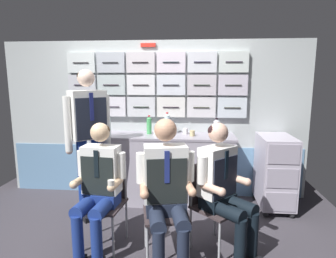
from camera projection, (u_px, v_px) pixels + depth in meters
name	position (u px, v px, depth m)	size (l,w,h in m)	color
ground	(136.00, 247.00, 2.89)	(4.80, 4.80, 0.04)	#3A363D
galley_bulkhead	(154.00, 117.00, 4.04)	(4.20, 0.14, 2.15)	#AEB5B5
galley_counter	(164.00, 168.00, 3.86)	(1.85, 0.53, 0.91)	#9D96A4
service_trolley	(275.00, 170.00, 3.64)	(0.40, 0.65, 0.93)	black
folding_chair_left	(106.00, 193.00, 2.89)	(0.44, 0.45, 0.83)	#A8AAAF
crew_member_left	(98.00, 183.00, 2.71)	(0.49, 0.62, 1.23)	black
folding_chair_right	(165.00, 201.00, 2.71)	(0.47, 0.47, 0.83)	#A8AAAF
crew_member_right	(167.00, 186.00, 2.52)	(0.54, 0.69, 1.30)	black
folding_chair_near_trolley	(210.00, 196.00, 2.81)	(0.57, 0.57, 0.83)	#A8AAAF
crew_member_near_trolley	(224.00, 184.00, 2.66)	(0.64, 0.64, 1.24)	black
crew_member_standing	(89.00, 130.00, 3.32)	(0.44, 0.43, 1.74)	black
water_bottle_blue_cap	(149.00, 125.00, 3.84)	(0.06, 0.06, 0.25)	#45A459
water_bottle_short	(108.00, 125.00, 3.70)	(0.07, 0.07, 0.31)	#ABDCD9
water_bottle_tall	(167.00, 124.00, 3.82)	(0.07, 0.07, 0.29)	silver
water_bottle_clear	(216.00, 127.00, 3.76)	(0.08, 0.08, 0.23)	silver
paper_cup_blue	(156.00, 133.00, 3.74)	(0.06, 0.06, 0.06)	silver
coffee_cup_white	(185.00, 131.00, 3.84)	(0.07, 0.07, 0.08)	silver
espresso_cup_small	(218.00, 135.00, 3.60)	(0.06, 0.06, 0.06)	navy
paper_cup_tan	(192.00, 133.00, 3.71)	(0.07, 0.07, 0.07)	tan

